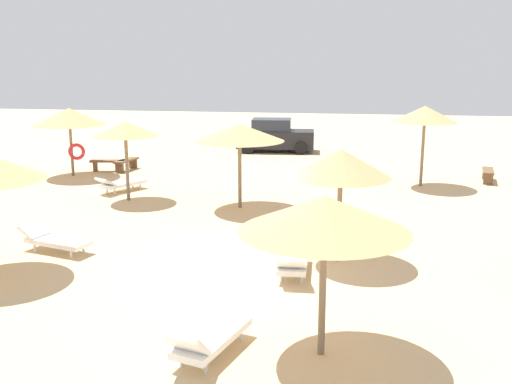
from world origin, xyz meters
The scene contains 15 objects.
ground_plane centered at (0.00, 0.00, 0.00)m, with size 80.00×80.00×0.00m, color #D1B284.
parasol_0 centered at (2.33, 1.13, 2.39)m, with size 2.37×2.37×2.74m.
parasol_1 centered at (-5.01, 6.20, 2.46)m, with size 2.21×2.21×2.72m.
parasol_4 centered at (2.19, -3.55, 2.39)m, with size 2.74×2.74×2.69m.
parasol_5 centered at (-1.01, 5.85, 2.47)m, with size 2.89×2.89×2.76m.
parasol_7 centered at (-8.92, 9.96, 2.44)m, with size 2.94×2.94×2.81m.
parasol_8 centered at (5.21, 10.26, 2.74)m, with size 2.40×2.40×3.06m.
lounger_0 centered at (1.35, -0.01, 0.32)m, with size 0.72×1.92×0.70m.
lounger_1 centered at (-5.79, 7.44, 0.31)m, with size 1.49×1.98×0.64m.
lounger_2 centered at (-4.80, 0.64, 0.31)m, with size 2.01×1.14×0.65m.
lounger_4 centered at (0.37, -3.95, 0.32)m, with size 1.13×1.97×0.76m.
bench_0 centered at (7.92, 11.49, 0.35)m, with size 0.65×1.55×0.49m.
bench_1 centered at (-7.15, 11.42, 0.35)m, with size 0.67×1.55×0.49m.
bench_2 centered at (-7.88, 11.13, 0.35)m, with size 1.55×0.66×0.49m.
parked_car centered at (-1.48, 17.82, 0.82)m, with size 4.12×2.23×1.72m.
Camera 1 is at (2.59, -12.50, 4.79)m, focal length 41.09 mm.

